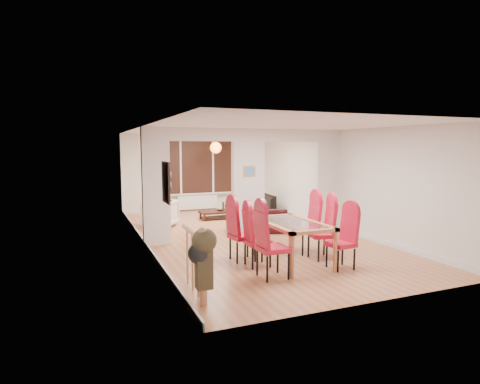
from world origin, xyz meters
TOP-DOWN VIEW (x-y plane):
  - floor at (0.00, 0.00)m, footprint 5.00×9.00m
  - room_walls at (0.00, 0.00)m, footprint 5.00×9.00m
  - divider_wall at (0.00, 0.00)m, footprint 5.00×0.18m
  - bay_window_blinds at (0.00, 4.44)m, footprint 3.00×0.08m
  - radiator at (0.00, 4.40)m, footprint 1.40×0.08m
  - pendant_light at (0.30, 3.30)m, footprint 0.36×0.36m
  - stair_newel at (-2.25, -3.20)m, footprint 0.40×1.20m
  - wall_poster at (-2.47, -2.40)m, footprint 0.04×0.52m
  - pillar_photo at (0.00, -0.10)m, footprint 0.30×0.03m
  - dining_table at (-0.14, -2.38)m, footprint 0.95×1.68m
  - dining_chair_la at (-0.83, -3.00)m, footprint 0.48×0.48m
  - dining_chair_lb at (-0.80, -2.30)m, footprint 0.45×0.45m
  - dining_chair_lc at (-0.91, -1.86)m, footprint 0.50×0.50m
  - dining_chair_ra at (0.52, -3.00)m, footprint 0.48×0.48m
  - dining_chair_rb at (0.57, -2.32)m, footprint 0.53×0.53m
  - dining_chair_rc at (0.51, -1.83)m, footprint 0.48×0.48m
  - sofa at (0.57, 0.39)m, footprint 1.96×1.17m
  - armchair at (-1.76, 1.95)m, footprint 1.11×1.12m
  - person at (-1.57, 1.98)m, footprint 0.66×0.55m
  - television at (2.00, 3.05)m, footprint 1.06×0.25m
  - coffee_table at (0.11, 2.56)m, footprint 1.14×0.67m
  - bottle at (0.29, 2.60)m, footprint 0.07×0.07m
  - bowl at (0.17, 2.54)m, footprint 0.20×0.20m
  - shoes at (-0.11, -0.35)m, footprint 0.26×0.29m

SIDE VIEW (x-z plane):
  - floor at x=0.00m, z-range -0.01..0.01m
  - shoes at x=-0.11m, z-range 0.00..0.11m
  - coffee_table at x=0.11m, z-range 0.00..0.25m
  - sofa at x=0.57m, z-range 0.00..0.54m
  - bowl at x=0.17m, z-range 0.25..0.30m
  - radiator at x=0.00m, z-range 0.05..0.55m
  - television at x=2.00m, z-range 0.00..0.60m
  - armchair at x=-1.76m, z-range 0.00..0.74m
  - bottle at x=0.29m, z-range 0.25..0.52m
  - dining_table at x=-0.14m, z-range 0.00..0.79m
  - dining_chair_ra at x=0.52m, z-range 0.00..1.06m
  - dining_chair_lb at x=-0.80m, z-range 0.00..1.07m
  - stair_newel at x=-2.25m, z-range 0.00..1.10m
  - dining_chair_lc at x=-0.91m, z-range 0.00..1.12m
  - dining_chair_rb at x=0.57m, z-range 0.00..1.12m
  - dining_chair_rc at x=0.51m, z-range 0.00..1.14m
  - dining_chair_la at x=-0.83m, z-range 0.00..1.17m
  - person at x=-1.57m, z-range 0.00..1.53m
  - room_walls at x=0.00m, z-range 0.00..2.60m
  - divider_wall at x=0.00m, z-range 0.00..2.60m
  - bay_window_blinds at x=0.00m, z-range 0.60..2.40m
  - wall_poster at x=-2.47m, z-range 1.27..1.94m
  - pillar_photo at x=0.00m, z-range 1.48..1.73m
  - pendant_light at x=0.30m, z-range 1.97..2.33m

